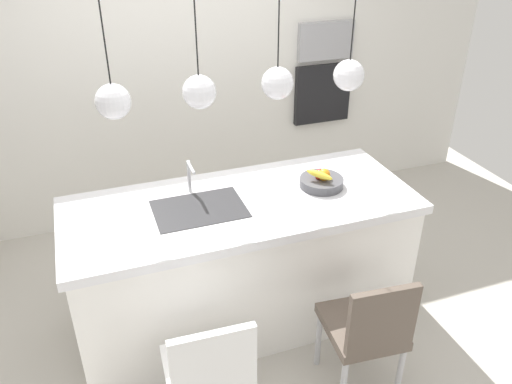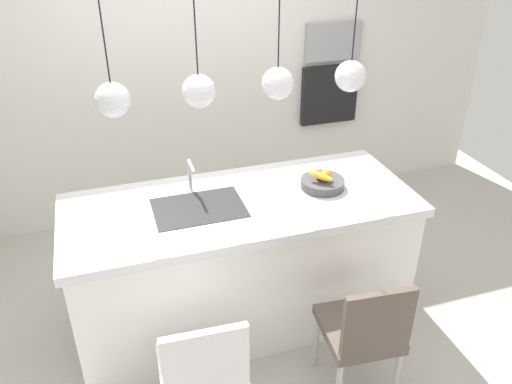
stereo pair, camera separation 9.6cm
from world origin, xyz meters
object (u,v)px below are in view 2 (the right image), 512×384
(fruit_bowl, at_px, (323,182))
(microwave, at_px, (333,41))
(chair_middle, at_px, (364,331))
(chair_near, at_px, (203,371))
(oven, at_px, (329,94))

(fruit_bowl, xyz_separation_m, microwave, (0.77, 1.57, 0.52))
(chair_middle, bearing_deg, fruit_bowl, 83.00)
(microwave, xyz_separation_m, chair_near, (-1.80, -2.45, -1.00))
(fruit_bowl, xyz_separation_m, chair_near, (-1.03, -0.87, -0.49))
(fruit_bowl, relative_size, microwave, 0.54)
(fruit_bowl, relative_size, oven, 0.52)
(microwave, relative_size, chair_middle, 0.60)
(microwave, height_order, chair_near, microwave)
(fruit_bowl, relative_size, chair_middle, 0.32)
(chair_near, height_order, chair_middle, chair_near)
(fruit_bowl, bearing_deg, microwave, 63.77)
(microwave, bearing_deg, chair_near, -126.41)
(fruit_bowl, relative_size, chair_near, 0.32)
(fruit_bowl, distance_m, microwave, 1.83)
(fruit_bowl, xyz_separation_m, chair_middle, (-0.11, -0.87, -0.49))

